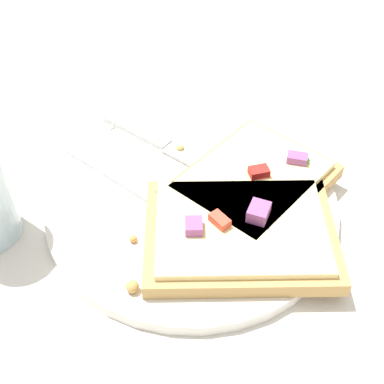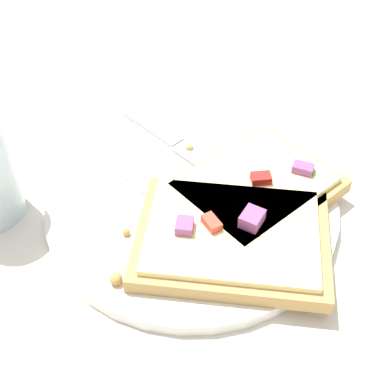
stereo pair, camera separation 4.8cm
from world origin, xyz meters
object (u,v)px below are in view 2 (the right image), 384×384
Objects in this scene: plate at (192,204)px; pizza_slice_main at (232,237)px; pizza_slice_corner at (255,188)px; fork at (153,194)px; knife at (184,148)px.

plate is 0.06m from pizza_slice_main.
fork is at bearing 139.09° from pizza_slice_corner.
plate is 1.31× the size of knife.
knife is at bearing 93.97° from pizza_slice_corner.
pizza_slice_corner is at bearing -105.54° from pizza_slice_main.
fork is 0.97× the size of pizza_slice_main.
plate is 0.04m from fork.
fork is 0.09m from pizza_slice_corner.
knife is 0.13m from pizza_slice_main.
fork reaches higher than plate.
pizza_slice_main reaches higher than plate.
plate is at bearing -37.47° from knife.
pizza_slice_main is (-0.00, 0.13, 0.01)m from knife.
pizza_slice_corner reaches higher than pizza_slice_main.
pizza_slice_corner reaches higher than fork.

